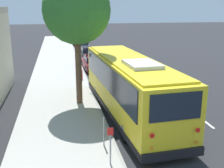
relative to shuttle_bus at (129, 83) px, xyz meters
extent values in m
plane|color=#28282B|center=(1.49, -0.45, -1.75)|extent=(160.00, 160.00, 0.00)
cube|color=#B2AFA8|center=(1.49, 3.74, -1.68)|extent=(80.00, 4.35, 0.15)
cube|color=#9D9A94|center=(1.49, 1.49, -1.68)|extent=(80.00, 0.14, 0.15)
cube|color=yellow|center=(0.01, 0.00, -0.10)|extent=(10.86, 3.15, 2.72)
cube|color=black|center=(0.01, 0.00, -1.32)|extent=(10.92, 3.20, 0.28)
cube|color=black|center=(0.01, 0.00, 0.49)|extent=(9.99, 3.18, 1.29)
cube|color=black|center=(5.39, 0.33, 0.49)|extent=(0.17, 2.18, 1.36)
cube|color=black|center=(-5.37, -0.33, 0.59)|extent=(0.15, 2.00, 1.04)
cube|color=black|center=(5.39, 0.33, 1.12)|extent=(0.15, 1.79, 0.22)
cube|color=yellow|center=(0.01, 0.00, 1.30)|extent=(10.19, 2.88, 0.10)
cube|color=silver|center=(-1.91, -0.12, 1.42)|extent=(2.05, 1.53, 0.20)
cube|color=black|center=(5.41, 0.34, -1.28)|extent=(0.26, 2.52, 0.36)
cube|color=black|center=(-5.40, -0.34, -1.28)|extent=(0.26, 2.52, 0.36)
cylinder|color=red|center=(-5.51, 0.56, -0.38)|extent=(0.04, 0.18, 0.18)
cylinder|color=orange|center=(-5.51, 0.56, -0.87)|extent=(0.04, 0.14, 0.14)
cylinder|color=red|center=(-5.40, -1.24, -0.38)|extent=(0.04, 0.18, 0.18)
cylinder|color=orange|center=(-5.40, -1.24, -0.87)|extent=(0.04, 0.14, 0.14)
cube|color=white|center=(5.42, 1.17, -1.11)|extent=(0.06, 0.32, 0.18)
cube|color=white|center=(5.52, -0.49, -1.11)|extent=(0.06, 0.32, 0.18)
cube|color=black|center=(4.94, 1.71, 0.75)|extent=(0.07, 0.10, 0.24)
cylinder|color=black|center=(3.11, 1.29, -1.23)|extent=(1.06, 0.36, 1.05)
cylinder|color=slate|center=(3.11, 1.29, -1.23)|extent=(0.49, 0.35, 0.47)
cylinder|color=black|center=(3.24, -0.89, -1.23)|extent=(1.06, 0.36, 1.05)
cylinder|color=slate|center=(3.24, -0.89, -1.23)|extent=(0.49, 0.35, 0.47)
cylinder|color=black|center=(-3.07, 0.90, -1.23)|extent=(1.06, 0.36, 1.05)
cylinder|color=slate|center=(-3.07, 0.90, -1.23)|extent=(0.49, 0.35, 0.47)
cylinder|color=black|center=(-2.93, -1.28, -1.23)|extent=(1.06, 0.36, 1.05)
cylinder|color=slate|center=(-2.93, -1.28, -1.23)|extent=(0.49, 0.35, 0.47)
cube|color=maroon|center=(11.58, 0.49, -1.26)|extent=(4.25, 1.94, 0.65)
cube|color=black|center=(11.47, 0.48, -0.70)|extent=(2.05, 1.59, 0.48)
cube|color=maroon|center=(11.47, 0.48, -0.46)|extent=(1.96, 1.55, 0.05)
cube|color=black|center=(13.69, 0.59, -1.49)|extent=(0.16, 1.68, 0.20)
cube|color=black|center=(9.48, 0.39, -1.49)|extent=(0.16, 1.68, 0.20)
cylinder|color=black|center=(12.86, 1.35, -1.42)|extent=(0.67, 0.23, 0.66)
cylinder|color=slate|center=(12.86, 1.35, -1.42)|extent=(0.31, 0.23, 0.30)
cylinder|color=black|center=(12.93, -0.24, -1.42)|extent=(0.67, 0.23, 0.66)
cylinder|color=slate|center=(12.93, -0.24, -1.42)|extent=(0.31, 0.23, 0.30)
cylinder|color=black|center=(10.23, 1.22, -1.42)|extent=(0.67, 0.23, 0.66)
cylinder|color=slate|center=(10.23, 1.22, -1.42)|extent=(0.31, 0.23, 0.30)
cylinder|color=black|center=(10.30, -0.37, -1.42)|extent=(0.67, 0.23, 0.66)
cylinder|color=slate|center=(10.30, -0.37, -1.42)|extent=(0.31, 0.23, 0.30)
cube|color=black|center=(17.39, 0.30, -1.27)|extent=(4.22, 1.77, 0.64)
cube|color=black|center=(17.28, 0.30, -0.71)|extent=(2.02, 1.48, 0.48)
cube|color=black|center=(17.28, 0.30, -0.47)|extent=(1.94, 1.44, 0.05)
cube|color=black|center=(19.49, 0.37, -1.49)|extent=(0.13, 1.59, 0.20)
cube|color=black|center=(15.28, 0.24, -1.49)|extent=(0.13, 1.59, 0.20)
cylinder|color=black|center=(18.68, 1.09, -1.42)|extent=(0.66, 0.22, 0.65)
cylinder|color=slate|center=(18.68, 1.09, -1.42)|extent=(0.30, 0.23, 0.29)
cylinder|color=black|center=(18.73, -0.40, -1.42)|extent=(0.66, 0.22, 0.65)
cylinder|color=slate|center=(18.73, -0.40, -1.42)|extent=(0.30, 0.23, 0.29)
cylinder|color=black|center=(16.05, 1.01, -1.42)|extent=(0.66, 0.22, 0.65)
cylinder|color=slate|center=(16.05, 1.01, -1.42)|extent=(0.30, 0.23, 0.29)
cylinder|color=black|center=(16.10, -0.48, -1.42)|extent=(0.66, 0.22, 0.65)
cylinder|color=slate|center=(16.10, -0.48, -1.42)|extent=(0.30, 0.23, 0.29)
cube|color=#A8AAAF|center=(23.62, 0.36, -1.29)|extent=(4.53, 1.77, 0.62)
cube|color=black|center=(23.50, 0.36, -0.74)|extent=(2.16, 1.49, 0.48)
cube|color=#A8AAAF|center=(23.50, 0.36, -0.50)|extent=(2.07, 1.46, 0.05)
cube|color=black|center=(25.89, 0.32, -1.50)|extent=(0.11, 1.63, 0.20)
cube|color=black|center=(21.35, 0.41, -1.50)|extent=(0.11, 1.63, 0.20)
cylinder|color=black|center=(25.05, 1.10, -1.44)|extent=(0.63, 0.21, 0.62)
cylinder|color=slate|center=(25.05, 1.10, -1.44)|extent=(0.28, 0.23, 0.28)
cylinder|color=black|center=(25.02, -0.43, -1.44)|extent=(0.63, 0.21, 0.62)
cylinder|color=slate|center=(25.02, -0.43, -1.44)|extent=(0.28, 0.23, 0.28)
cylinder|color=black|center=(22.22, 1.15, -1.44)|extent=(0.63, 0.21, 0.62)
cylinder|color=slate|center=(22.22, 1.15, -1.44)|extent=(0.28, 0.23, 0.28)
cylinder|color=black|center=(22.18, -0.37, -1.44)|extent=(0.63, 0.21, 0.62)
cylinder|color=slate|center=(22.18, -0.37, -1.44)|extent=(0.28, 0.23, 0.28)
cube|color=slate|center=(30.08, 0.52, -1.29)|extent=(4.24, 1.90, 0.62)
cube|color=black|center=(29.97, 0.52, -0.74)|extent=(2.04, 1.57, 0.48)
cube|color=slate|center=(29.97, 0.52, -0.50)|extent=(1.96, 1.53, 0.05)
cube|color=black|center=(32.18, 0.43, -1.49)|extent=(0.14, 1.68, 0.20)
cube|color=black|center=(27.97, 0.60, -1.49)|extent=(0.14, 1.68, 0.20)
cylinder|color=black|center=(31.42, 1.26, -1.44)|extent=(0.63, 0.22, 0.63)
cylinder|color=slate|center=(31.42, 1.26, -1.44)|extent=(0.29, 0.23, 0.28)
cylinder|color=black|center=(31.36, -0.33, -1.44)|extent=(0.63, 0.22, 0.63)
cylinder|color=slate|center=(31.36, -0.33, -1.44)|extent=(0.29, 0.23, 0.28)
cylinder|color=black|center=(28.79, 1.36, -1.44)|extent=(0.63, 0.22, 0.63)
cylinder|color=slate|center=(28.79, 1.36, -1.44)|extent=(0.29, 0.23, 0.28)
cylinder|color=black|center=(28.73, -0.23, -1.44)|extent=(0.63, 0.22, 0.63)
cylinder|color=slate|center=(28.73, -0.23, -1.44)|extent=(0.29, 0.23, 0.28)
cylinder|color=brown|center=(2.02, 2.52, 0.43)|extent=(0.36, 0.36, 4.06)
sphere|color=#2D6B28|center=(2.02, 2.52, 3.79)|extent=(3.78, 3.78, 3.78)
cylinder|color=gray|center=(-5.06, 1.96, -1.02)|extent=(0.06, 0.06, 1.16)
cube|color=red|center=(-5.06, 1.96, -0.30)|extent=(0.02, 0.22, 0.28)
cylinder|color=gray|center=(-3.59, 1.96, -0.98)|extent=(0.06, 0.06, 1.24)
cylinder|color=red|center=(7.50, 1.94, -1.28)|extent=(0.22, 0.22, 0.65)
sphere|color=red|center=(7.50, 1.94, -0.89)|extent=(0.20, 0.20, 0.20)
cube|color=silver|center=(-1.47, -3.64, -1.75)|extent=(2.40, 0.14, 0.01)
cube|color=silver|center=(4.53, -3.64, -1.75)|extent=(2.40, 0.14, 0.01)
camera|label=1|loc=(-14.05, 3.65, 4.02)|focal=45.00mm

